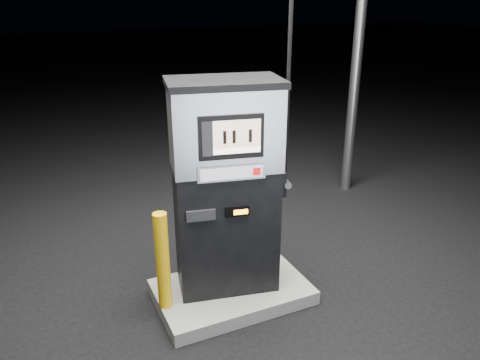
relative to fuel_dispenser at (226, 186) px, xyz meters
name	(u,v)px	position (x,y,z in m)	size (l,w,h in m)	color
ground	(232,297)	(0.01, -0.10, -1.28)	(80.00, 80.00, 0.00)	black
pump_island	(232,292)	(0.01, -0.10, -1.20)	(1.60, 1.00, 0.15)	slate
fuel_dispenser	(226,186)	(0.00, 0.00, 0.00)	(1.27, 0.86, 4.56)	black
bollard_left	(163,261)	(-0.73, -0.12, -0.62)	(0.14, 0.14, 1.03)	#E7AA0C
bollard_right	(270,226)	(0.56, 0.08, -0.62)	(0.14, 0.14, 1.03)	#E7AA0C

